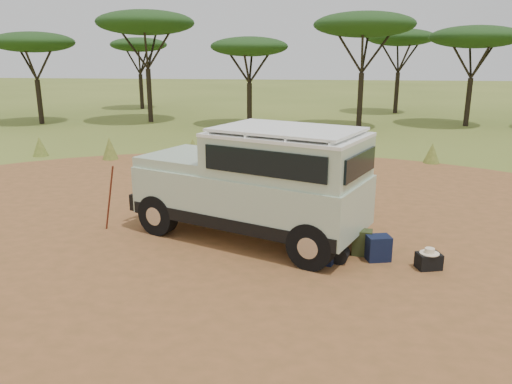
# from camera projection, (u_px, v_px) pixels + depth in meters

# --- Properties ---
(ground) EXTENTS (140.00, 140.00, 0.00)m
(ground) POSITION_uv_depth(u_px,v_px,m) (226.00, 247.00, 10.37)
(ground) COLOR #586925
(ground) RESTS_ON ground
(dirt_clearing) EXTENTS (23.00, 23.00, 0.01)m
(dirt_clearing) POSITION_uv_depth(u_px,v_px,m) (226.00, 247.00, 10.37)
(dirt_clearing) COLOR #9B5C32
(dirt_clearing) RESTS_ON ground
(grass_fringe) EXTENTS (36.60, 1.60, 0.90)m
(grass_fringe) POSITION_uv_depth(u_px,v_px,m) (271.00, 151.00, 18.54)
(grass_fringe) COLOR #586925
(grass_fringe) RESTS_ON ground
(acacia_treeline) EXTENTS (46.70, 13.20, 6.26)m
(acacia_treeline) POSITION_uv_depth(u_px,v_px,m) (302.00, 36.00, 27.91)
(acacia_treeline) COLOR black
(acacia_treeline) RESTS_ON ground
(safari_vehicle) EXTENTS (5.40, 3.80, 2.47)m
(safari_vehicle) POSITION_uv_depth(u_px,v_px,m) (257.00, 185.00, 10.57)
(safari_vehicle) COLOR #B1C6A9
(safari_vehicle) RESTS_ON ground
(walking_staff) EXTENTS (0.45, 0.35, 1.56)m
(walking_staff) POSITION_uv_depth(u_px,v_px,m) (110.00, 198.00, 11.09)
(walking_staff) COLOR maroon
(walking_staff) RESTS_ON ground
(backpack_black) EXTENTS (0.41, 0.31, 0.56)m
(backpack_black) POSITION_uv_depth(u_px,v_px,m) (307.00, 239.00, 10.08)
(backpack_black) COLOR black
(backpack_black) RESTS_ON ground
(backpack_navy) EXTENTS (0.56, 0.47, 0.63)m
(backpack_navy) POSITION_uv_depth(u_px,v_px,m) (322.00, 247.00, 9.54)
(backpack_navy) COLOR #13203C
(backpack_navy) RESTS_ON ground
(backpack_olive) EXTENTS (0.41, 0.32, 0.53)m
(backpack_olive) POSITION_uv_depth(u_px,v_px,m) (362.00, 243.00, 9.91)
(backpack_olive) COLOR #38411E
(backpack_olive) RESTS_ON ground
(duffel_navy) EXTENTS (0.51, 0.43, 0.50)m
(duffel_navy) POSITION_uv_depth(u_px,v_px,m) (378.00, 248.00, 9.66)
(duffel_navy) COLOR #13203C
(duffel_navy) RESTS_ON ground
(hard_case) EXTENTS (0.50, 0.41, 0.31)m
(hard_case) POSITION_uv_depth(u_px,v_px,m) (429.00, 261.00, 9.29)
(hard_case) COLOR black
(hard_case) RESTS_ON ground
(stuff_sack) EXTENTS (0.39, 0.39, 0.32)m
(stuff_sack) POSITION_uv_depth(u_px,v_px,m) (340.00, 254.00, 9.59)
(stuff_sack) COLOR black
(stuff_sack) RESTS_ON ground
(safari_hat) EXTENTS (0.36, 0.36, 0.10)m
(safari_hat) POSITION_uv_depth(u_px,v_px,m) (430.00, 252.00, 9.24)
(safari_hat) COLOR beige
(safari_hat) RESTS_ON hard_case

